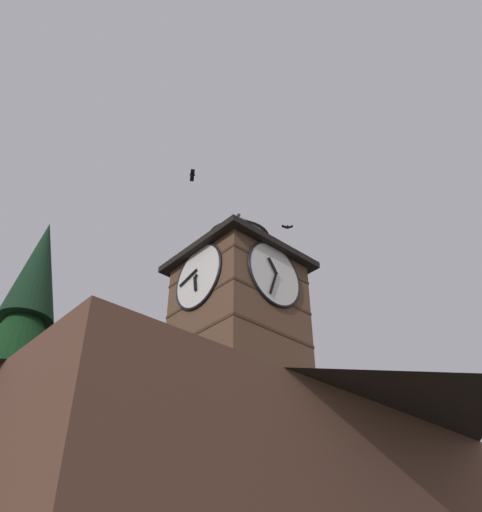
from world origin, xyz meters
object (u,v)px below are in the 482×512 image
at_px(pine_tree_behind, 187,511).
at_px(flying_bird_low, 192,175).
at_px(flying_bird_high, 287,227).
at_px(moon, 123,499).
at_px(clock_tower, 238,312).

height_order(pine_tree_behind, flying_bird_low, flying_bird_low).
bearing_deg(flying_bird_high, flying_bird_low, 2.97).
bearing_deg(pine_tree_behind, moon, -116.91).
bearing_deg(pine_tree_behind, flying_bird_low, 48.29).
bearing_deg(moon, clock_tower, 63.90).
relative_size(clock_tower, flying_bird_high, 15.26).
distance_m(clock_tower, flying_bird_high, 7.78).
height_order(pine_tree_behind, flying_bird_high, flying_bird_high).
bearing_deg(pine_tree_behind, flying_bird_high, 119.57).
xyz_separation_m(pine_tree_behind, flying_bird_low, (3.82, 4.29, 11.92)).
relative_size(clock_tower, flying_bird_low, 11.72).
bearing_deg(clock_tower, flying_bird_low, -17.31).
bearing_deg(flying_bird_low, moon, -118.80).
distance_m(moon, flying_bird_high, 42.11).
relative_size(clock_tower, pine_tree_behind, 0.61).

